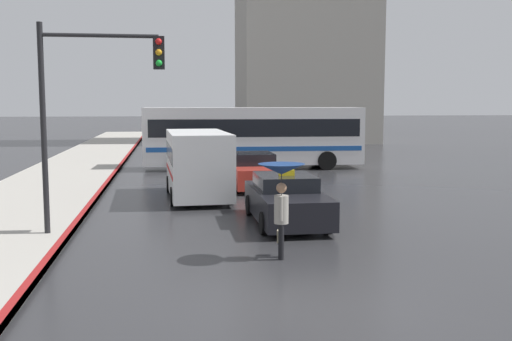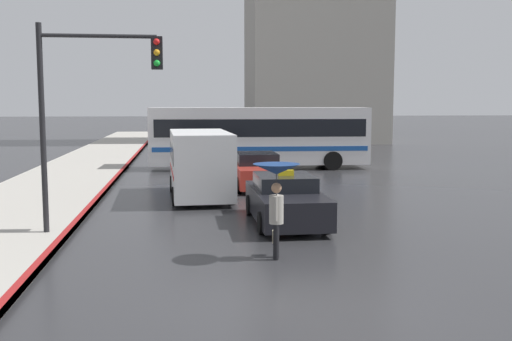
{
  "view_description": "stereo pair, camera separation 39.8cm",
  "coord_description": "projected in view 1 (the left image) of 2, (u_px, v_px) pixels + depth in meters",
  "views": [
    {
      "loc": [
        -2.23,
        -9.28,
        3.38
      ],
      "look_at": [
        0.31,
        8.13,
        1.4
      ],
      "focal_mm": 42.0,
      "sensor_mm": 36.0,
      "label": 1
    },
    {
      "loc": [
        -1.84,
        -9.33,
        3.38
      ],
      "look_at": [
        0.31,
        8.13,
        1.4
      ],
      "focal_mm": 42.0,
      "sensor_mm": 36.0,
      "label": 2
    }
  ],
  "objects": [
    {
      "name": "ground_plane",
      "position": [
        309.0,
        310.0,
        9.82
      ],
      "size": [
        300.0,
        300.0,
        0.0
      ],
      "primitive_type": "plane",
      "color": "#2D2D30"
    },
    {
      "name": "taxi",
      "position": [
        286.0,
        200.0,
        16.95
      ],
      "size": [
        1.91,
        4.51,
        1.52
      ],
      "rotation": [
        0.0,
        0.0,
        3.14
      ],
      "color": "black",
      "rests_on": "ground_plane"
    },
    {
      "name": "sedan_red",
      "position": [
        253.0,
        171.0,
        24.13
      ],
      "size": [
        1.91,
        4.55,
        1.39
      ],
      "rotation": [
        0.0,
        0.0,
        3.14
      ],
      "color": "#A52D23",
      "rests_on": "ground_plane"
    },
    {
      "name": "ambulance_van",
      "position": [
        198.0,
        161.0,
        21.33
      ],
      "size": [
        2.25,
        5.2,
        2.37
      ],
      "rotation": [
        0.0,
        0.0,
        3.18
      ],
      "color": "silver",
      "rests_on": "ground_plane"
    },
    {
      "name": "city_bus",
      "position": [
        253.0,
        135.0,
        31.0
      ],
      "size": [
        11.25,
        2.91,
        3.16
      ],
      "rotation": [
        0.0,
        0.0,
        1.54
      ],
      "color": "silver",
      "rests_on": "ground_plane"
    },
    {
      "name": "pedestrian_with_umbrella",
      "position": [
        281.0,
        183.0,
        12.92
      ],
      "size": [
        1.02,
        1.02,
        2.08
      ],
      "rotation": [
        0.0,
        0.0,
        1.35
      ],
      "color": "black",
      "rests_on": "ground_plane"
    },
    {
      "name": "traffic_light",
      "position": [
        93.0,
        91.0,
        14.67
      ],
      "size": [
        3.03,
        0.38,
        5.32
      ],
      "color": "black",
      "rests_on": "ground_plane"
    }
  ]
}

